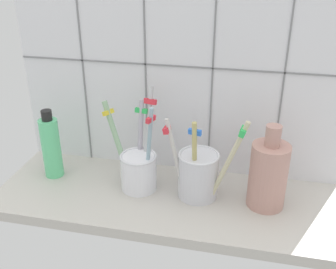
% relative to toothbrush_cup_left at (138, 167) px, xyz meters
% --- Properties ---
extents(counter_slab, '(0.64, 0.22, 0.02)m').
position_rel_toothbrush_cup_left_xyz_m(counter_slab, '(0.06, -0.02, -0.06)').
color(counter_slab, '#BCB7AD').
rests_on(counter_slab, ground).
extents(tile_wall_back, '(0.64, 0.02, 0.45)m').
position_rel_toothbrush_cup_left_xyz_m(tile_wall_back, '(0.06, 0.10, 0.16)').
color(tile_wall_back, white).
rests_on(tile_wall_back, ground).
extents(toothbrush_cup_left, '(0.11, 0.09, 0.19)m').
position_rel_toothbrush_cup_left_xyz_m(toothbrush_cup_left, '(0.00, 0.00, 0.00)').
color(toothbrush_cup_left, white).
rests_on(toothbrush_cup_left, counter_slab).
extents(toothbrush_cup_right, '(0.15, 0.07, 0.17)m').
position_rel_toothbrush_cup_left_xyz_m(toothbrush_cup_right, '(0.12, -0.00, 0.00)').
color(toothbrush_cup_right, silver).
rests_on(toothbrush_cup_right, counter_slab).
extents(ceramic_vase, '(0.07, 0.07, 0.16)m').
position_rel_toothbrush_cup_left_xyz_m(ceramic_vase, '(0.24, -0.01, 0.02)').
color(ceramic_vase, tan).
rests_on(ceramic_vase, counter_slab).
extents(soap_bottle, '(0.04, 0.04, 0.14)m').
position_rel_toothbrush_cup_left_xyz_m(soap_bottle, '(-0.18, 0.01, 0.02)').
color(soap_bottle, '#63DB92').
rests_on(soap_bottle, counter_slab).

